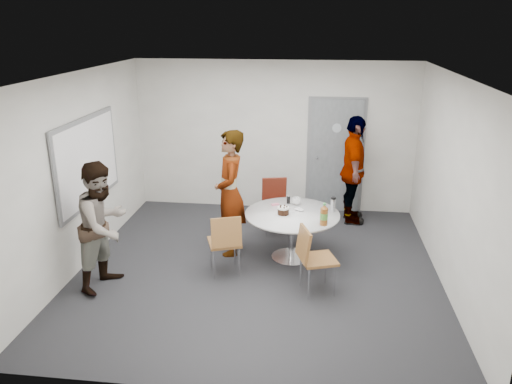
# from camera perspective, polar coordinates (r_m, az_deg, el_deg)

# --- Properties ---
(floor) EXTENTS (5.00, 5.00, 0.00)m
(floor) POSITION_cam_1_polar(r_m,az_deg,el_deg) (7.17, 0.24, -8.79)
(floor) COLOR black
(floor) RESTS_ON ground
(ceiling) EXTENTS (5.00, 5.00, 0.00)m
(ceiling) POSITION_cam_1_polar(r_m,az_deg,el_deg) (6.36, 0.27, 13.21)
(ceiling) COLOR silver
(ceiling) RESTS_ON wall_back
(wall_back) EXTENTS (5.00, 0.00, 5.00)m
(wall_back) POSITION_cam_1_polar(r_m,az_deg,el_deg) (9.04, 2.13, 6.33)
(wall_back) COLOR beige
(wall_back) RESTS_ON floor
(wall_left) EXTENTS (0.00, 5.00, 5.00)m
(wall_left) POSITION_cam_1_polar(r_m,az_deg,el_deg) (7.35, -19.50, 2.18)
(wall_left) COLOR beige
(wall_left) RESTS_ON floor
(wall_right) EXTENTS (0.00, 5.00, 5.00)m
(wall_right) POSITION_cam_1_polar(r_m,az_deg,el_deg) (6.83, 21.57, 0.67)
(wall_right) COLOR beige
(wall_right) RESTS_ON floor
(wall_front) EXTENTS (5.00, 0.00, 5.00)m
(wall_front) POSITION_cam_1_polar(r_m,az_deg,el_deg) (4.35, -3.67, -8.43)
(wall_front) COLOR beige
(wall_front) RESTS_ON floor
(door) EXTENTS (1.02, 0.17, 2.12)m
(door) POSITION_cam_1_polar(r_m,az_deg,el_deg) (9.08, 9.04, 4.05)
(door) COLOR slate
(door) RESTS_ON wall_back
(whiteboard) EXTENTS (0.04, 1.90, 1.25)m
(whiteboard) POSITION_cam_1_polar(r_m,az_deg,el_deg) (7.48, -18.66, 3.36)
(whiteboard) COLOR slate
(whiteboard) RESTS_ON wall_left
(table) EXTENTS (1.36, 1.36, 1.03)m
(table) POSITION_cam_1_polar(r_m,az_deg,el_deg) (7.23, 4.36, -3.14)
(table) COLOR white
(table) RESTS_ON floor
(chair_near_left) EXTENTS (0.55, 0.57, 0.89)m
(chair_near_left) POSITION_cam_1_polar(r_m,az_deg,el_deg) (6.78, -3.53, -5.38)
(chair_near_left) COLOR brown
(chair_near_left) RESTS_ON floor
(chair_near_right) EXTENTS (0.58, 0.55, 0.90)m
(chair_near_right) POSITION_cam_1_polar(r_m,az_deg,el_deg) (6.40, 6.38, -7.02)
(chair_near_right) COLOR brown
(chair_near_right) RESTS_ON floor
(chair_far) EXTENTS (0.51, 0.54, 0.90)m
(chair_far) POSITION_cam_1_polar(r_m,az_deg,el_deg) (8.21, 2.20, -0.87)
(chair_far) COLOR #5C1F12
(chair_far) RESTS_ON floor
(person_main) EXTENTS (0.58, 0.76, 1.88)m
(person_main) POSITION_cam_1_polar(r_m,az_deg,el_deg) (7.33, -2.98, -0.14)
(person_main) COLOR #A5C6EA
(person_main) RESTS_ON floor
(person_left) EXTENTS (0.85, 0.98, 1.70)m
(person_left) POSITION_cam_1_polar(r_m,az_deg,el_deg) (6.71, -17.02, -3.68)
(person_left) COLOR white
(person_left) RESTS_ON floor
(person_right) EXTENTS (0.48, 1.10, 1.86)m
(person_right) POSITION_cam_1_polar(r_m,az_deg,el_deg) (8.61, 11.06, 2.44)
(person_right) COLOR black
(person_right) RESTS_ON floor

